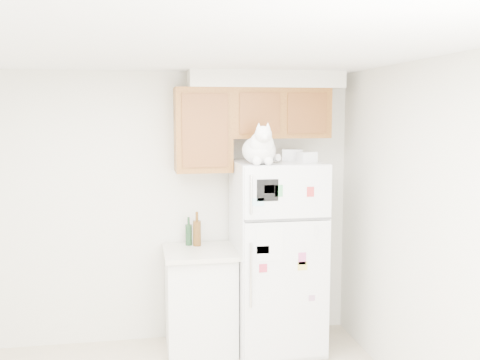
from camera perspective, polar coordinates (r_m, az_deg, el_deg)
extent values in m
cube|color=silver|center=(5.26, -9.38, -2.86)|extent=(3.80, 0.04, 2.50)
cube|color=silver|center=(3.84, 21.04, -6.80)|extent=(0.04, 4.00, 2.50)
cube|color=white|center=(3.21, -9.21, 13.45)|extent=(3.80, 4.00, 0.04)
cube|color=#905C1F|center=(5.17, 3.98, 6.80)|extent=(0.90, 0.33, 0.45)
cube|color=#905C1F|center=(5.04, -3.79, 5.10)|extent=(0.50, 0.33, 0.75)
cube|color=silver|center=(5.16, 2.62, 10.14)|extent=(1.40, 0.37, 0.15)
cube|color=white|center=(5.11, 3.75, -7.63)|extent=(0.76, 0.72, 1.70)
cube|color=white|center=(4.64, 4.94, -1.27)|extent=(0.74, 0.03, 0.44)
cube|color=white|center=(4.83, 4.83, -11.19)|extent=(0.74, 0.03, 1.19)
cube|color=#59595B|center=(4.67, 4.91, -4.00)|extent=(0.74, 0.03, 0.02)
cylinder|color=silver|center=(4.54, 1.13, -1.49)|extent=(0.02, 0.02, 0.32)
cylinder|color=silver|center=(4.68, 1.11, -9.63)|extent=(0.02, 0.02, 0.55)
cube|color=black|center=(4.57, 2.82, -1.05)|extent=(0.18, 0.00, 0.18)
cube|color=white|center=(4.66, 3.03, -6.53)|extent=(0.22, 0.00, 0.28)
cube|color=#AB7A9E|center=(4.89, 7.31, -11.81)|extent=(0.05, 0.00, 0.05)
cube|color=#BC2F47|center=(4.70, 2.36, -8.94)|extent=(0.07, 0.00, 0.07)
cube|color=#DFCA4E|center=(4.78, 6.37, -8.67)|extent=(0.08, 0.00, 0.07)
cube|color=#A3D8E7|center=(4.57, 1.87, -2.25)|extent=(0.10, 0.00, 0.07)
cube|color=red|center=(4.67, 7.17, -1.19)|extent=(0.06, 0.00, 0.08)
cube|color=silver|center=(4.75, 7.79, -5.23)|extent=(0.05, 0.00, 0.11)
cube|color=#449657|center=(4.59, 3.96, -1.10)|extent=(0.07, 0.00, 0.10)
cube|color=white|center=(4.57, 3.00, -0.93)|extent=(0.09, 0.00, 0.07)
cube|color=white|center=(4.66, 2.34, -7.10)|extent=(0.11, 0.00, 0.07)
cube|color=#BA4A84|center=(4.76, 6.34, -7.94)|extent=(0.07, 0.00, 0.10)
cube|color=white|center=(5.17, -4.06, -12.21)|extent=(0.60, 0.60, 0.88)
cube|color=beige|center=(5.02, -4.08, -7.32)|extent=(0.64, 0.64, 0.04)
ellipsoid|color=white|center=(4.72, 1.93, 3.02)|extent=(0.28, 0.38, 0.24)
ellipsoid|color=white|center=(4.61, 2.21, 3.60)|extent=(0.20, 0.16, 0.22)
sphere|color=white|center=(4.55, 2.38, 4.64)|extent=(0.14, 0.14, 0.14)
cone|color=white|center=(4.54, 1.92, 5.52)|extent=(0.05, 0.05, 0.05)
cone|color=white|center=(4.56, 2.85, 5.52)|extent=(0.05, 0.05, 0.05)
cone|color=#D88C8C|center=(4.53, 1.94, 5.45)|extent=(0.03, 0.03, 0.03)
cone|color=#D88C8C|center=(4.55, 2.87, 5.45)|extent=(0.03, 0.03, 0.03)
sphere|color=white|center=(4.50, 2.54, 4.34)|extent=(0.06, 0.06, 0.06)
sphere|color=white|center=(4.57, 1.73, 1.95)|extent=(0.08, 0.08, 0.08)
sphere|color=white|center=(4.59, 2.91, 1.97)|extent=(0.08, 0.08, 0.08)
cylinder|color=white|center=(4.88, 2.96, 2.25)|extent=(0.17, 0.24, 0.08)
cube|color=white|center=(5.10, 5.34, 2.57)|extent=(0.21, 0.18, 0.10)
cube|color=white|center=(4.91, 6.81, 2.33)|extent=(0.18, 0.15, 0.09)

